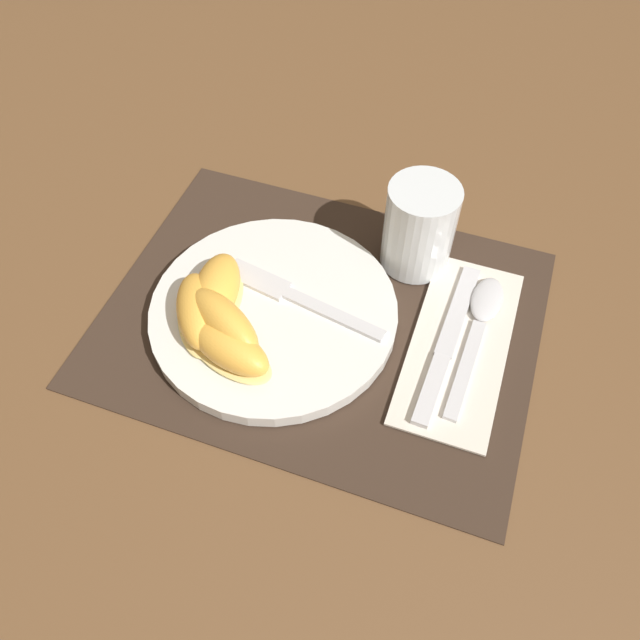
% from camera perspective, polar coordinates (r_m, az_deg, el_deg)
% --- Properties ---
extents(ground_plane, '(3.00, 3.00, 0.00)m').
position_cam_1_polar(ground_plane, '(0.68, 0.07, 0.23)').
color(ground_plane, brown).
extents(placemat, '(0.46, 0.35, 0.00)m').
position_cam_1_polar(placemat, '(0.67, 0.07, 0.33)').
color(placemat, '#38281E').
rests_on(placemat, ground_plane).
extents(plate, '(0.26, 0.26, 0.02)m').
position_cam_1_polar(plate, '(0.67, -4.23, 0.75)').
color(plate, white).
rests_on(plate, placemat).
extents(juice_glass, '(0.08, 0.08, 0.10)m').
position_cam_1_polar(juice_glass, '(0.70, 9.00, 8.03)').
color(juice_glass, silver).
rests_on(juice_glass, placemat).
extents(napkin, '(0.10, 0.23, 0.00)m').
position_cam_1_polar(napkin, '(0.66, 12.64, -2.22)').
color(napkin, silver).
rests_on(napkin, placemat).
extents(knife, '(0.03, 0.21, 0.01)m').
position_cam_1_polar(knife, '(0.66, 11.48, -2.21)').
color(knife, silver).
rests_on(knife, napkin).
extents(spoon, '(0.04, 0.19, 0.01)m').
position_cam_1_polar(spoon, '(0.68, 14.55, 0.27)').
color(spoon, silver).
rests_on(spoon, napkin).
extents(fork, '(0.19, 0.05, 0.00)m').
position_cam_1_polar(fork, '(0.67, -2.60, 2.28)').
color(fork, silver).
rests_on(fork, plate).
extents(citrus_wedge_0, '(0.07, 0.11, 0.04)m').
position_cam_1_polar(citrus_wedge_0, '(0.66, -9.42, 2.66)').
color(citrus_wedge_0, '#F4DB84').
rests_on(citrus_wedge_0, plate).
extents(citrus_wedge_1, '(0.09, 0.11, 0.04)m').
position_cam_1_polar(citrus_wedge_1, '(0.65, -11.07, 0.71)').
color(citrus_wedge_1, '#F4DB84').
rests_on(citrus_wedge_1, plate).
extents(citrus_wedge_2, '(0.11, 0.09, 0.05)m').
position_cam_1_polar(citrus_wedge_2, '(0.63, -8.79, -0.33)').
color(citrus_wedge_2, '#F4DB84').
rests_on(citrus_wedge_2, plate).
extents(citrus_wedge_3, '(0.10, 0.07, 0.04)m').
position_cam_1_polar(citrus_wedge_3, '(0.61, -8.25, -2.68)').
color(citrus_wedge_3, '#F4DB84').
rests_on(citrus_wedge_3, plate).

